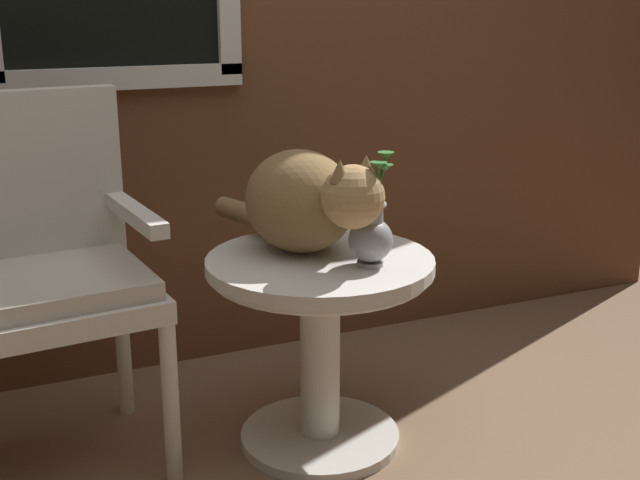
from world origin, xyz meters
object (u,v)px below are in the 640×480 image
Objects in this scene: wicker_chair at (42,260)px; pewter_vase_with_ivy at (371,232)px; wicker_side_table at (320,315)px; cat at (305,201)px.

wicker_chair is 3.34× the size of pewter_vase_with_ivy.
wicker_side_table is 0.76m from wicker_chair.
pewter_vase_with_ivy is (0.80, -0.35, 0.08)m from wicker_chair.
cat is at bearing 106.19° from wicker_side_table.
cat is (-0.02, 0.06, 0.32)m from wicker_side_table.
wicker_chair is 1.55× the size of cat.
wicker_side_table is 0.32m from cat.
wicker_chair is at bearing 161.39° from wicker_side_table.
wicker_chair reaches higher than pewter_vase_with_ivy.
wicker_side_table is at bearing -18.61° from wicker_chair.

